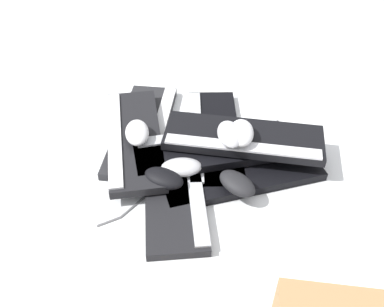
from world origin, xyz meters
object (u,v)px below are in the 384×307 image
object	(u,v)px
mouse_5	(181,167)
keyboard_1	(241,173)
keyboard_5	(243,138)
keyboard_3	(143,129)
keyboard_6	(134,138)
mouse_2	(237,183)
keyboard_0	(175,186)
mouse_4	(164,178)
mouse_1	(241,133)
keyboard_2	(213,136)
mouse_3	(137,132)
mouse_6	(313,298)
mouse_0	(230,134)
keyboard_4	(214,149)

from	to	relation	value
mouse_5	keyboard_1	bearing A→B (deg)	-179.60
keyboard_5	keyboard_3	bearing A→B (deg)	-72.06
keyboard_6	mouse_2	xyz separation A→B (m)	(-0.03, 0.34, 0.01)
keyboard_0	keyboard_6	distance (m)	0.21
keyboard_6	mouse_4	size ratio (longest dim) A/B	3.88
keyboard_5	mouse_1	xyz separation A→B (m)	(0.02, 0.01, 0.04)
keyboard_2	mouse_3	world-z (taller)	mouse_3
keyboard_3	mouse_3	size ratio (longest dim) A/B	4.12
keyboard_6	mouse_6	distance (m)	0.65
keyboard_2	mouse_5	distance (m)	0.20
keyboard_5	mouse_1	distance (m)	0.04
keyboard_1	keyboard_2	size ratio (longest dim) A/B	1.03
keyboard_0	keyboard_2	xyz separation A→B (m)	(-0.23, -0.05, 0.00)
keyboard_3	keyboard_5	xyz separation A→B (m)	(-0.10, 0.30, 0.06)
keyboard_5	keyboard_6	size ratio (longest dim) A/B	1.07
keyboard_2	mouse_0	size ratio (longest dim) A/B	3.94
mouse_0	keyboard_1	bearing A→B (deg)	26.04
mouse_1	mouse_2	bearing A→B (deg)	177.24
keyboard_1	mouse_4	size ratio (longest dim) A/B	4.06
keyboard_1	keyboard_0	bearing A→B (deg)	-35.44
keyboard_6	mouse_1	bearing A→B (deg)	118.39
keyboard_5	mouse_0	size ratio (longest dim) A/B	4.15
keyboard_4	mouse_2	size ratio (longest dim) A/B	3.97
mouse_2	mouse_5	bearing A→B (deg)	-154.14
mouse_3	mouse_5	xyz separation A→B (m)	(0.01, 0.17, -0.03)
mouse_0	mouse_1	distance (m)	0.03
keyboard_6	keyboard_5	bearing A→B (deg)	122.49
keyboard_1	keyboard_6	size ratio (longest dim) A/B	1.05
keyboard_3	keyboard_4	bearing A→B (deg)	98.37
keyboard_1	mouse_5	bearing A→B (deg)	-45.87
mouse_2	mouse_3	size ratio (longest dim) A/B	1.00
mouse_5	mouse_6	size ratio (longest dim) A/B	1.00
mouse_4	keyboard_6	bearing A→B (deg)	-33.85
keyboard_2	mouse_2	size ratio (longest dim) A/B	3.94
keyboard_1	mouse_3	size ratio (longest dim) A/B	4.06
mouse_2	mouse_0	bearing A→B (deg)	144.80
keyboard_3	mouse_5	world-z (taller)	mouse_5
keyboard_0	keyboard_2	distance (m)	0.24
keyboard_3	keyboard_0	bearing A→B (deg)	62.51
keyboard_3	mouse_0	world-z (taller)	mouse_0
keyboard_4	keyboard_0	bearing A→B (deg)	-3.68
keyboard_1	keyboard_6	distance (m)	0.33
mouse_2	mouse_3	bearing A→B (deg)	-163.84
keyboard_2	keyboard_4	bearing A→B (deg)	37.82
keyboard_4	mouse_6	distance (m)	0.48
mouse_3	keyboard_0	bearing A→B (deg)	28.22
mouse_4	keyboard_4	bearing A→B (deg)	-111.28
keyboard_6	mouse_3	xyz separation A→B (m)	(0.01, 0.02, 0.04)
keyboard_0	keyboard_5	bearing A→B (deg)	163.30
keyboard_5	mouse_0	xyz separation A→B (m)	(0.05, -0.02, 0.04)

